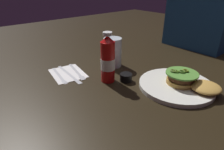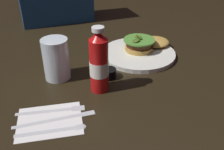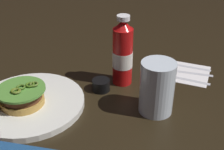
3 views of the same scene
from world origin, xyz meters
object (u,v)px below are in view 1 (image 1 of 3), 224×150
at_px(dinner_plate, 176,85).
at_px(spoon_utensil, 61,77).
at_px(diner_person, 200,13).
at_px(condiment_cup, 126,77).
at_px(butter_knife, 70,75).
at_px(napkin, 68,73).
at_px(water_glass, 113,52).
at_px(fork_utensil, 78,72).
at_px(ketchup_bottle, 108,60).
at_px(burger_sandwich, 190,81).

bearing_deg(dinner_plate, spoon_utensil, -140.05).
xyz_separation_m(spoon_utensil, diner_person, (0.15, 0.85, 0.20)).
height_order(condiment_cup, butter_knife, condiment_cup).
bearing_deg(napkin, water_glass, 73.37).
relative_size(butter_knife, fork_utensil, 1.16).
xyz_separation_m(water_glass, condiment_cup, (0.16, -0.06, -0.05)).
height_order(ketchup_bottle, condiment_cup, ketchup_bottle).
distance_m(water_glass, fork_utensil, 0.19).
height_order(butter_knife, diner_person, diner_person).
relative_size(burger_sandwich, spoon_utensil, 1.15).
xyz_separation_m(ketchup_bottle, butter_knife, (-0.14, -0.10, -0.09)).
distance_m(water_glass, spoon_utensil, 0.27).
xyz_separation_m(dinner_plate, butter_knife, (-0.36, -0.26, -0.00)).
xyz_separation_m(burger_sandwich, spoon_utensil, (-0.41, -0.33, -0.03)).
height_order(dinner_plate, condiment_cup, condiment_cup).
distance_m(butter_knife, diner_person, 0.84).
bearing_deg(condiment_cup, spoon_utensil, -135.96).
distance_m(water_glass, butter_knife, 0.23).
height_order(ketchup_bottle, butter_knife, ketchup_bottle).
xyz_separation_m(ketchup_bottle, fork_utensil, (-0.15, -0.06, -0.09)).
height_order(burger_sandwich, water_glass, water_glass).
relative_size(ketchup_bottle, spoon_utensil, 1.16).
relative_size(burger_sandwich, napkin, 1.21).
height_order(water_glass, spoon_utensil, water_glass).
distance_m(ketchup_bottle, napkin, 0.22).
height_order(dinner_plate, burger_sandwich, burger_sandwich).
relative_size(condiment_cup, diner_person, 0.10).
relative_size(burger_sandwich, butter_knife, 0.93).
bearing_deg(napkin, ketchup_bottle, 28.92).
bearing_deg(spoon_utensil, condiment_cup, 44.04).
relative_size(dinner_plate, fork_utensil, 1.52).
relative_size(condiment_cup, napkin, 0.30).
bearing_deg(spoon_utensil, ketchup_bottle, 42.83).
bearing_deg(water_glass, fork_utensil, -102.25).
height_order(burger_sandwich, condiment_cup, burger_sandwich).
xyz_separation_m(dinner_plate, napkin, (-0.39, -0.26, -0.01)).
relative_size(ketchup_bottle, butter_knife, 0.94).
bearing_deg(dinner_plate, burger_sandwich, 30.97).
bearing_deg(napkin, butter_knife, -4.01).
xyz_separation_m(dinner_plate, fork_utensil, (-0.36, -0.23, -0.00)).
bearing_deg(butter_knife, spoon_utensil, -97.85).
height_order(condiment_cup, spoon_utensil, condiment_cup).
bearing_deg(butter_knife, ketchup_bottle, 33.79).
bearing_deg(ketchup_bottle, water_glass, 132.14).
height_order(dinner_plate, diner_person, diner_person).
height_order(water_glass, butter_knife, water_glass).
height_order(spoon_utensil, fork_utensil, same).
distance_m(burger_sandwich, condiment_cup, 0.25).
bearing_deg(napkin, fork_utensil, 55.01).
xyz_separation_m(condiment_cup, diner_person, (-0.05, 0.65, 0.19)).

